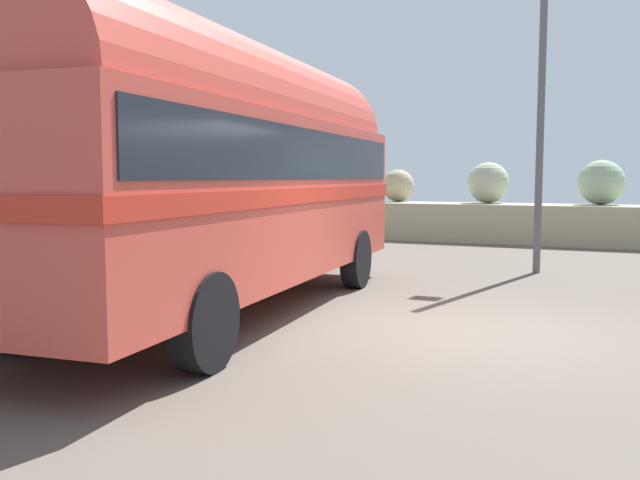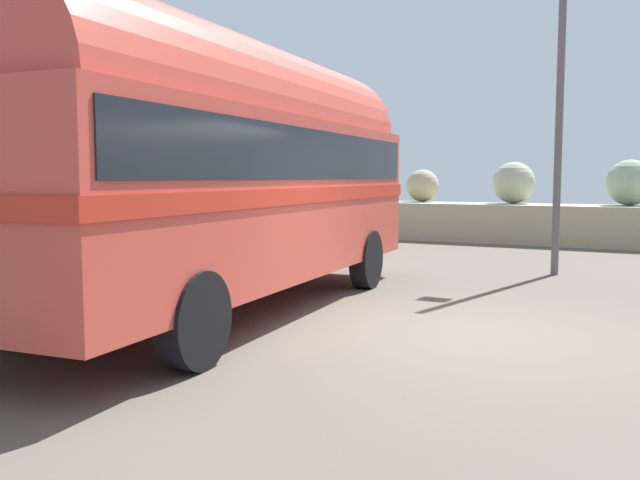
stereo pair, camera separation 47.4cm
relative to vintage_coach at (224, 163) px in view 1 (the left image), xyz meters
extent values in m
cube|color=#5C5349|center=(3.18, 0.18, -2.04)|extent=(32.00, 26.00, 0.02)
cube|color=#A6A584|center=(3.18, 11.98, -1.50)|extent=(31.36, 1.80, 1.10)
sphere|color=#AA9F95|center=(-9.37, 11.90, -0.53)|extent=(0.84, 0.84, 0.84)
sphere|color=#95B076|center=(-6.51, 11.66, -0.59)|extent=(0.72, 0.72, 0.72)
cube|color=#9FB78B|center=(-4.51, 12.00, -0.37)|extent=(1.24, 1.25, 1.16)
sphere|color=tan|center=(-1.64, 12.51, -0.45)|extent=(0.99, 0.99, 0.99)
sphere|color=#ABB496|center=(1.16, 12.38, -0.35)|extent=(1.19, 1.19, 1.19)
sphere|color=#95B090|center=(4.20, 12.45, -0.34)|extent=(1.23, 1.23, 1.23)
cylinder|color=black|center=(-1.35, 2.48, -1.55)|extent=(0.37, 0.98, 0.96)
cylinder|color=black|center=(0.84, 2.70, -1.55)|extent=(0.37, 0.98, 0.96)
cylinder|color=black|center=(-0.84, -2.70, -1.55)|extent=(0.37, 0.98, 0.96)
cylinder|color=black|center=(1.36, -2.49, -1.55)|extent=(0.37, 0.98, 0.96)
cube|color=#C44437|center=(0.00, 0.00, -0.48)|extent=(3.21, 8.60, 2.10)
cylinder|color=#C44437|center=(0.00, 0.00, 0.57)|extent=(2.98, 8.24, 2.20)
cube|color=red|center=(0.00, 0.00, -0.42)|extent=(3.27, 8.68, 0.20)
cube|color=black|center=(0.00, 0.00, 0.10)|extent=(3.22, 8.26, 0.64)
cube|color=silver|center=(-0.42, 4.24, -1.35)|extent=(2.28, 0.38, 0.28)
cylinder|color=black|center=(-5.51, 2.91, -1.55)|extent=(0.45, 0.99, 0.96)
cylinder|color=black|center=(-3.34, 3.31, -1.55)|extent=(0.45, 0.99, 0.96)
cube|color=#C15436|center=(-3.95, 0.55, -0.48)|extent=(3.89, 8.70, 2.10)
cylinder|color=#C15436|center=(-3.95, 0.55, 0.57)|extent=(3.64, 8.33, 2.20)
cube|color=#B2321E|center=(-3.95, 0.55, -0.42)|extent=(3.96, 8.79, 0.20)
cube|color=black|center=(-3.95, 0.55, 0.10)|extent=(3.87, 8.37, 0.64)
cube|color=silver|center=(-4.73, 4.75, -1.35)|extent=(2.27, 0.57, 0.28)
cylinder|color=#5B5B60|center=(3.35, 5.81, 0.99)|extent=(0.14, 0.14, 6.07)
camera|label=1|loc=(4.97, -7.77, -0.19)|focal=38.25mm
camera|label=2|loc=(5.40, -7.57, -0.19)|focal=38.25mm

